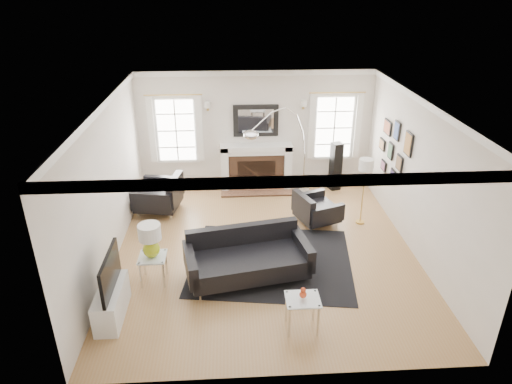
{
  "coord_description": "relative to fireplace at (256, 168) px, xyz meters",
  "views": [
    {
      "loc": [
        -0.61,
        -7.29,
        4.68
      ],
      "look_at": [
        -0.16,
        0.3,
        1.08
      ],
      "focal_mm": 32.0,
      "sensor_mm": 36.0,
      "label": 1
    }
  ],
  "objects": [
    {
      "name": "crown_molding",
      "position": [
        0.0,
        -2.79,
        2.2
      ],
      "size": [
        5.5,
        6.0,
        0.12
      ],
      "primitive_type": "cube",
      "color": "white",
      "rests_on": "back_wall"
    },
    {
      "name": "armchair_right",
      "position": [
        1.1,
        -1.84,
        -0.22
      ],
      "size": [
        1.02,
        1.08,
        0.59
      ],
      "color": "black",
      "rests_on": "floor"
    },
    {
      "name": "armchair_left",
      "position": [
        -2.13,
        -1.09,
        -0.16
      ],
      "size": [
        1.06,
        1.15,
        0.68
      ],
      "color": "black",
      "rests_on": "floor"
    },
    {
      "name": "gallery_wall",
      "position": [
        2.72,
        -1.5,
        0.99
      ],
      "size": [
        0.04,
        1.73,
        1.29
      ],
      "color": "black",
      "rests_on": "right_wall"
    },
    {
      "name": "tv_unit",
      "position": [
        -2.44,
        -4.49,
        -0.21
      ],
      "size": [
        0.35,
        1.0,
        1.09
      ],
      "color": "white",
      "rests_on": "floor"
    },
    {
      "name": "area_rug",
      "position": [
        0.08,
        -3.18,
        -0.54
      ],
      "size": [
        3.15,
        2.75,
        0.01
      ],
      "primitive_type": "cube",
      "rotation": [
        0.0,
        0.0,
        -0.14
      ],
      "color": "black",
      "rests_on": "floor"
    },
    {
      "name": "floor",
      "position": [
        0.0,
        -2.79,
        -0.54
      ],
      "size": [
        6.0,
        6.0,
        0.0
      ],
      "primitive_type": "plane",
      "color": "#A27344",
      "rests_on": "ground"
    },
    {
      "name": "ceiling",
      "position": [
        0.0,
        -2.79,
        2.26
      ],
      "size": [
        5.5,
        6.0,
        0.02
      ],
      "primitive_type": "cube",
      "color": "white",
      "rests_on": "back_wall"
    },
    {
      "name": "window_left",
      "position": [
        -1.85,
        0.16,
        0.92
      ],
      "size": [
        1.24,
        0.15,
        1.62
      ],
      "color": "white",
      "rests_on": "back_wall"
    },
    {
      "name": "mantel_mirror",
      "position": [
        0.0,
        0.16,
        1.11
      ],
      "size": [
        1.05,
        0.07,
        0.75
      ],
      "color": "black",
      "rests_on": "back_wall"
    },
    {
      "name": "left_wall",
      "position": [
        -2.75,
        -2.79,
        0.86
      ],
      "size": [
        0.04,
        6.0,
        2.8
      ],
      "primitive_type": "cube",
      "color": "beige",
      "rests_on": "floor"
    },
    {
      "name": "coffee_table",
      "position": [
        0.22,
        -3.34,
        -0.17
      ],
      "size": [
        0.9,
        0.9,
        0.4
      ],
      "color": "silver",
      "rests_on": "floor"
    },
    {
      "name": "window_right",
      "position": [
        1.85,
        0.16,
        0.92
      ],
      "size": [
        1.24,
        0.15,
        1.62
      ],
      "color": "white",
      "rests_on": "back_wall"
    },
    {
      "name": "back_wall",
      "position": [
        0.0,
        0.21,
        0.86
      ],
      "size": [
        5.5,
        0.04,
        2.8
      ],
      "primitive_type": "cube",
      "color": "beige",
      "rests_on": "floor"
    },
    {
      "name": "gourd_lamp",
      "position": [
        -1.94,
        -3.64,
        0.29
      ],
      "size": [
        0.37,
        0.37,
        0.59
      ],
      "color": "#BAD01A",
      "rests_on": "side_table_left"
    },
    {
      "name": "right_wall",
      "position": [
        2.75,
        -2.79,
        0.86
      ],
      "size": [
        0.04,
        6.0,
        2.8
      ],
      "primitive_type": "cube",
      "color": "beige",
      "rests_on": "floor"
    },
    {
      "name": "stick_floor_lamp",
      "position": [
        2.07,
        -1.85,
        0.69
      ],
      "size": [
        0.29,
        0.29,
        1.42
      ],
      "color": "gold",
      "rests_on": "floor"
    },
    {
      "name": "front_wall",
      "position": [
        0.0,
        -5.79,
        0.86
      ],
      "size": [
        5.5,
        0.04,
        2.8
      ],
      "primitive_type": "cube",
      "color": "beige",
      "rests_on": "floor"
    },
    {
      "name": "side_table_left",
      "position": [
        -1.94,
        -3.64,
        -0.15
      ],
      "size": [
        0.45,
        0.45,
        0.5
      ],
      "color": "silver",
      "rests_on": "floor"
    },
    {
      "name": "speaker_tower",
      "position": [
        1.89,
        -0.14,
        0.04
      ],
      "size": [
        0.29,
        0.29,
        1.17
      ],
      "primitive_type": "cube",
      "rotation": [
        0.0,
        0.0,
        0.29
      ],
      "color": "black",
      "rests_on": "floor"
    },
    {
      "name": "sofa",
      "position": [
        -0.38,
        -3.58,
        -0.17
      ],
      "size": [
        2.21,
        1.32,
        0.68
      ],
      "color": "black",
      "rests_on": "floor"
    },
    {
      "name": "orange_vase",
      "position": [
        0.36,
        -4.93,
        0.09
      ],
      "size": [
        0.11,
        0.11,
        0.17
      ],
      "color": "#C13A18",
      "rests_on": "nesting_table"
    },
    {
      "name": "arc_floor_lamp",
      "position": [
        0.47,
        -0.7,
        0.67
      ],
      "size": [
        1.59,
        1.47,
        2.25
      ],
      "color": "silver",
      "rests_on": "floor"
    },
    {
      "name": "nesting_table",
      "position": [
        0.36,
        -4.93,
        -0.12
      ],
      "size": [
        0.49,
        0.41,
        0.54
      ],
      "color": "silver",
      "rests_on": "floor"
    },
    {
      "name": "fireplace",
      "position": [
        0.0,
        0.0,
        0.0
      ],
      "size": [
        1.7,
        0.69,
        1.11
      ],
      "color": "white",
      "rests_on": "floor"
    }
  ]
}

